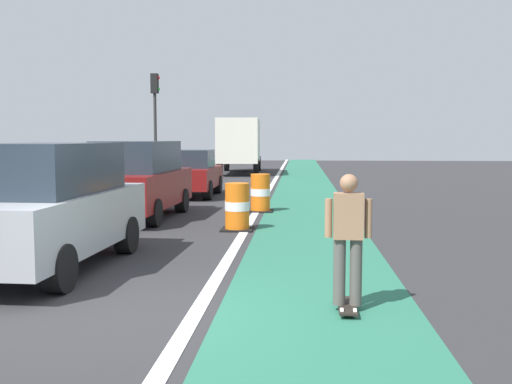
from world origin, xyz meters
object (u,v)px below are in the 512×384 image
parked_suv_second (138,179)px  parked_sedan_third (190,174)px  parked_suv_nearest (47,206)px  traffic_light_corner (155,108)px  skateboarder_on_lane (348,238)px  pedestrian_crossing (70,180)px  delivery_truck_down_block (240,143)px  traffic_barrel_front (237,207)px  traffic_barrel_mid (260,193)px

parked_suv_second → parked_sedan_third: parked_suv_second is taller
parked_suv_nearest → traffic_light_corner: (-2.69, 18.29, 2.47)m
skateboarder_on_lane → pedestrian_crossing: skateboarder_on_lane is taller
parked_sedan_third → delivery_truck_down_block: bearing=88.4°
traffic_barrel_front → traffic_barrel_mid: 3.54m
skateboarder_on_lane → traffic_light_corner: size_ratio=0.33×
parked_suv_nearest → traffic_barrel_front: 5.06m
parked_sedan_third → traffic_barrel_mid: bearing=-56.7°
delivery_truck_down_block → pedestrian_crossing: 18.74m
parked_suv_second → pedestrian_crossing: bearing=144.0°
delivery_truck_down_block → pedestrian_crossing: (-3.26, -18.42, -0.98)m
skateboarder_on_lane → parked_suv_second: bearing=120.7°
traffic_barrel_front → traffic_barrel_mid: bearing=85.1°
delivery_truck_down_block → traffic_light_corner: traffic_light_corner is taller
traffic_barrel_front → traffic_light_corner: size_ratio=0.21×
delivery_truck_down_block → parked_sedan_third: bearing=-91.6°
skateboarder_on_lane → traffic_light_corner: bearing=109.8°
traffic_light_corner → pedestrian_crossing: traffic_light_corner is taller
pedestrian_crossing → parked_suv_second: bearing=-36.0°
parked_suv_second → pedestrian_crossing: (-2.60, 1.89, -0.17)m
traffic_barrel_front → skateboarder_on_lane: bearing=-72.3°
delivery_truck_down_block → traffic_barrel_front: bearing=-84.4°
traffic_barrel_mid → parked_suv_second: bearing=-151.3°
skateboarder_on_lane → traffic_barrel_mid: size_ratio=1.55×
skateboarder_on_lane → traffic_barrel_front: skateboarder_on_lane is taller
traffic_light_corner → parked_suv_nearest: bearing=-81.6°
traffic_barrel_mid → pedestrian_crossing: pedestrian_crossing is taller
parked_suv_second → pedestrian_crossing: size_ratio=2.90×
skateboarder_on_lane → parked_suv_nearest: size_ratio=0.36×
parked_sedan_third → traffic_barrel_front: bearing=-72.0°
parked_suv_second → delivery_truck_down_block: (0.66, 20.31, 0.81)m
skateboarder_on_lane → traffic_barrel_mid: skateboarder_on_lane is taller
traffic_barrel_mid → traffic_light_corner: size_ratio=0.21×
parked_sedan_third → pedestrian_crossing: size_ratio=2.55×
skateboarder_on_lane → traffic_light_corner: traffic_light_corner is taller
parked_suv_second → traffic_light_corner: traffic_light_corner is taller
parked_suv_second → delivery_truck_down_block: 20.34m
skateboarder_on_lane → parked_sedan_third: size_ratio=0.41×
delivery_truck_down_block → parked_suv_second: bearing=-91.9°
parked_sedan_third → traffic_light_corner: traffic_light_corner is taller
traffic_barrel_front → delivery_truck_down_block: 22.29m
parked_suv_second → delivery_truck_down_block: delivery_truck_down_block is taller
parked_suv_second → traffic_barrel_mid: bearing=28.7°
traffic_barrel_mid → pedestrian_crossing: size_ratio=0.68×
parked_sedan_third → traffic_barrel_front: (2.55, -7.87, -0.30)m
parked_sedan_third → traffic_barrel_mid: parked_sedan_third is taller
traffic_barrel_mid → traffic_light_corner: traffic_light_corner is taller
delivery_truck_down_block → traffic_light_corner: size_ratio=1.51×
parked_sedan_third → traffic_barrel_front: parked_sedan_third is taller
traffic_barrel_front → pedestrian_crossing: (-5.41, 3.72, 0.33)m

